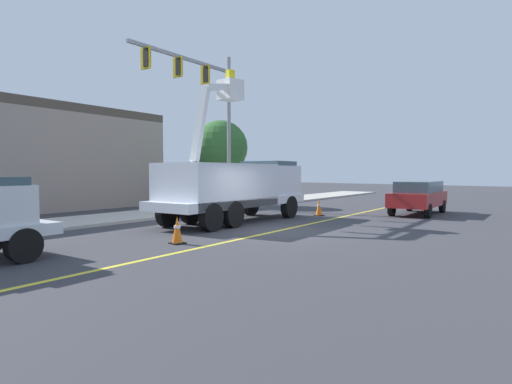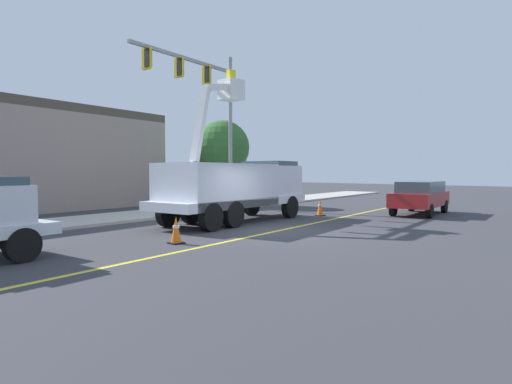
{
  "view_description": "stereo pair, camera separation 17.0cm",
  "coord_description": "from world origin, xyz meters",
  "px_view_note": "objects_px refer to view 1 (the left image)",
  "views": [
    {
      "loc": [
        -11.64,
        -10.13,
        2.17
      ],
      "look_at": [
        0.23,
        1.2,
        1.4
      ],
      "focal_mm": 29.79,
      "sensor_mm": 36.0,
      "label": 1
    },
    {
      "loc": [
        -11.52,
        -10.25,
        2.17
      ],
      "look_at": [
        0.23,
        1.2,
        1.4
      ],
      "focal_mm": 29.79,
      "sensor_mm": 36.0,
      "label": 2
    }
  ],
  "objects_px": {
    "traffic_cone_mid_front": "(177,230)",
    "traffic_signal_mast": "(204,97)",
    "traffic_cone_mid_rear": "(319,207)",
    "utility_bucket_truck": "(236,185)",
    "passing_minivan": "(418,195)"
  },
  "relations": [
    {
      "from": "traffic_cone_mid_front",
      "to": "traffic_signal_mast",
      "type": "bearing_deg",
      "value": 46.14
    },
    {
      "from": "traffic_cone_mid_rear",
      "to": "utility_bucket_truck",
      "type": "bearing_deg",
      "value": 165.67
    },
    {
      "from": "traffic_cone_mid_rear",
      "to": "traffic_signal_mast",
      "type": "distance_m",
      "value": 8.59
    },
    {
      "from": "utility_bucket_truck",
      "to": "traffic_signal_mast",
      "type": "bearing_deg",
      "value": 66.5
    },
    {
      "from": "traffic_signal_mast",
      "to": "passing_minivan",
      "type": "bearing_deg",
      "value": -52.9
    },
    {
      "from": "utility_bucket_truck",
      "to": "traffic_cone_mid_rear",
      "type": "height_order",
      "value": "utility_bucket_truck"
    },
    {
      "from": "traffic_cone_mid_rear",
      "to": "traffic_signal_mast",
      "type": "bearing_deg",
      "value": 114.21
    },
    {
      "from": "traffic_cone_mid_rear",
      "to": "passing_minivan",
      "type": "bearing_deg",
      "value": -37.49
    },
    {
      "from": "utility_bucket_truck",
      "to": "traffic_signal_mast",
      "type": "distance_m",
      "value": 6.82
    },
    {
      "from": "traffic_cone_mid_front",
      "to": "traffic_cone_mid_rear",
      "type": "relative_size",
      "value": 0.98
    },
    {
      "from": "traffic_cone_mid_front",
      "to": "traffic_signal_mast",
      "type": "xyz_separation_m",
      "value": [
        7.19,
        7.48,
        5.81
      ]
    },
    {
      "from": "utility_bucket_truck",
      "to": "traffic_cone_mid_front",
      "type": "xyz_separation_m",
      "value": [
        -5.19,
        -2.88,
        -1.2
      ]
    },
    {
      "from": "passing_minivan",
      "to": "traffic_cone_mid_rear",
      "type": "distance_m",
      "value": 5.34
    },
    {
      "from": "utility_bucket_truck",
      "to": "traffic_cone_mid_rear",
      "type": "xyz_separation_m",
      "value": [
        4.6,
        -1.18,
        -1.19
      ]
    },
    {
      "from": "passing_minivan",
      "to": "traffic_signal_mast",
      "type": "bearing_deg",
      "value": 127.1
    }
  ]
}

